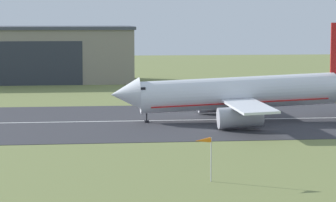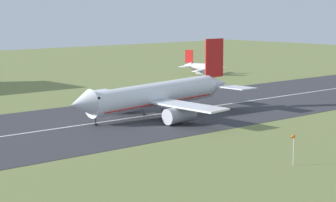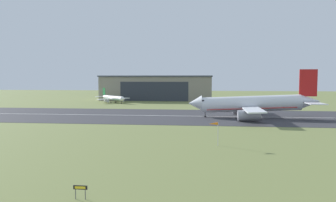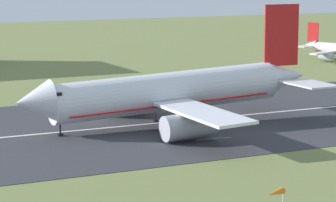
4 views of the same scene
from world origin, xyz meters
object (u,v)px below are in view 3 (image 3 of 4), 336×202
(airplane_landing, at_px, (252,104))
(runway_sign, at_px, (80,189))
(windsock_pole, at_px, (214,125))
(airplane_parked_centre, at_px, (113,98))

(airplane_landing, xyz_separation_m, runway_sign, (-32.39, -85.17, -3.72))
(runway_sign, bearing_deg, airplane_landing, 69.18)
(windsock_pole, relative_size, runway_sign, 2.92)
(airplane_parked_centre, relative_size, runway_sign, 12.80)
(airplane_parked_centre, bearing_deg, airplane_landing, -42.23)
(airplane_parked_centre, distance_m, runway_sign, 154.49)
(airplane_landing, xyz_separation_m, windsock_pole, (-15.28, -51.58, -0.43))
(airplane_parked_centre, height_order, windsock_pole, airplane_parked_centre)
(airplane_landing, bearing_deg, airplane_parked_centre, 137.77)
(windsock_pole, bearing_deg, runway_sign, -116.99)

